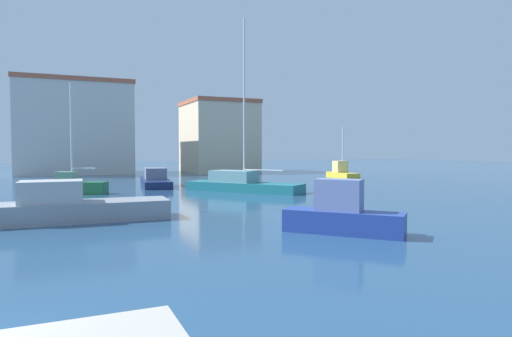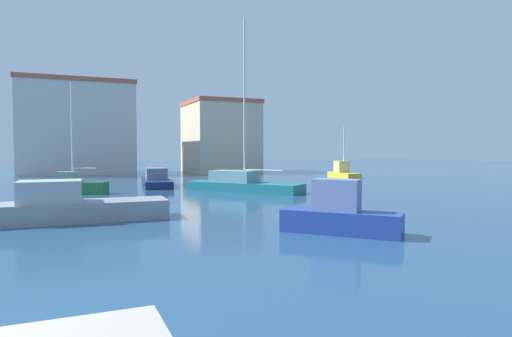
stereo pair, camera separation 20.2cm
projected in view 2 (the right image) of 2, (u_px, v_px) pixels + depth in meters
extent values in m
plane|color=navy|center=(273.00, 194.00, 29.60)|extent=(160.00, 160.00, 0.00)
cube|color=#1E707A|center=(244.00, 187.00, 31.26)|extent=(6.92, 8.10, 0.64)
cube|color=#6B9CA2|center=(234.00, 176.00, 31.65)|extent=(3.40, 3.64, 0.82)
cylinder|color=silver|center=(244.00, 101.00, 31.00)|extent=(0.12, 0.12, 11.43)
cylinder|color=silver|center=(264.00, 170.00, 30.47)|extent=(1.88, 2.42, 0.08)
cube|color=gray|center=(73.00, 211.00, 18.41)|extent=(7.71, 2.32, 0.81)
cube|color=#ADB0B5|center=(50.00, 191.00, 18.06)|extent=(2.45, 1.74, 0.90)
cube|color=gold|center=(344.00, 175.00, 45.53)|extent=(1.93, 4.56, 0.57)
cube|color=#DFCD77|center=(342.00, 167.00, 45.96)|extent=(1.32, 1.35, 1.19)
cylinder|color=silver|center=(344.00, 150.00, 45.42)|extent=(0.12, 0.12, 4.70)
cube|color=#28703D|center=(73.00, 188.00, 29.65)|extent=(4.56, 3.08, 0.81)
cube|color=gray|center=(67.00, 177.00, 29.63)|extent=(1.44, 1.23, 0.67)
cylinder|color=silver|center=(72.00, 132.00, 29.48)|extent=(0.12, 0.12, 6.59)
cylinder|color=silver|center=(84.00, 168.00, 29.55)|extent=(1.45, 0.78, 0.08)
cube|color=#233D93|center=(341.00, 222.00, 15.65)|extent=(3.65, 3.90, 0.81)
cube|color=#6E7DB1|center=(337.00, 195.00, 15.67)|extent=(1.71, 1.77, 1.12)
cube|color=#19234C|center=(156.00, 182.00, 36.32)|extent=(3.04, 8.26, 0.55)
cube|color=slate|center=(156.00, 173.00, 36.02)|extent=(1.93, 2.75, 0.91)
cube|color=beige|center=(77.00, 130.00, 54.14)|extent=(12.82, 10.00, 10.64)
cube|color=#B25B42|center=(76.00, 84.00, 53.90)|extent=(13.08, 10.20, 0.50)
cube|color=beige|center=(220.00, 138.00, 58.23)|extent=(8.25, 9.40, 8.75)
cube|color=#B25B42|center=(220.00, 103.00, 58.02)|extent=(8.41, 9.58, 0.50)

